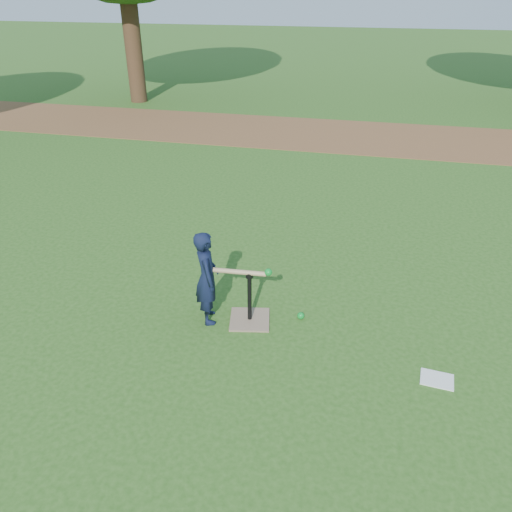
# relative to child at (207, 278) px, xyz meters

# --- Properties ---
(ground) EXTENTS (80.00, 80.00, 0.00)m
(ground) POSITION_rel_child_xyz_m (0.36, 0.36, -0.53)
(ground) COLOR #285116
(ground) RESTS_ON ground
(dirt_strip) EXTENTS (24.00, 3.00, 0.01)m
(dirt_strip) POSITION_rel_child_xyz_m (0.36, 7.86, -0.53)
(dirt_strip) COLOR brown
(dirt_strip) RESTS_ON ground
(child) EXTENTS (0.39, 0.46, 1.06)m
(child) POSITION_rel_child_xyz_m (0.00, 0.00, 0.00)
(child) COLOR black
(child) RESTS_ON ground
(wiffle_ball_ground) EXTENTS (0.08, 0.08, 0.08)m
(wiffle_ball_ground) POSITION_rel_child_xyz_m (0.99, 0.23, -0.49)
(wiffle_ball_ground) COLOR #0C8D29
(wiffle_ball_ground) RESTS_ON ground
(clipboard) EXTENTS (0.32, 0.26, 0.01)m
(clipboard) POSITION_rel_child_xyz_m (2.38, -0.44, -0.53)
(clipboard) COLOR white
(clipboard) RESTS_ON ground
(batting_tee) EXTENTS (0.51, 0.51, 0.61)m
(batting_tee) POSITION_rel_child_xyz_m (0.45, 0.07, -0.42)
(batting_tee) COLOR #8E725A
(batting_tee) RESTS_ON ground
(swing_action) EXTENTS (0.70, 0.13, 0.10)m
(swing_action) POSITION_rel_child_xyz_m (0.36, 0.05, 0.09)
(swing_action) COLOR tan
(swing_action) RESTS_ON ground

